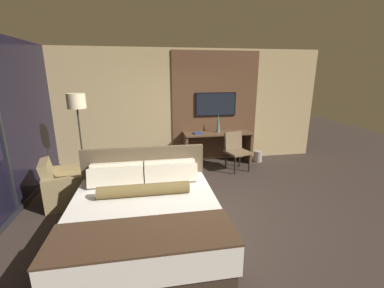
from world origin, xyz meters
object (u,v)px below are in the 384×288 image
object	(u,v)px
tv	(216,104)
waste_bin	(258,156)
bed	(145,216)
vase_tall	(218,123)
floor_lamp	(77,109)
desk	(217,142)
armchair_by_window	(66,187)
desk_chair	(236,148)
book	(198,133)

from	to	relation	value
tv	waste_bin	world-z (taller)	tv
bed	vase_tall	xyz separation A→B (m)	(1.83, 2.94, 0.68)
tv	floor_lamp	size ratio (longest dim) A/B	0.56
tv	bed	bearing A→B (deg)	-119.83
desk	armchair_by_window	world-z (taller)	armchair_by_window
armchair_by_window	desk	bearing A→B (deg)	-77.42
desk_chair	armchair_by_window	size ratio (longest dim) A/B	0.98
desk	desk_chair	bearing A→B (deg)	-62.23
bed	tv	size ratio (longest dim) A/B	2.00
waste_bin	armchair_by_window	bearing A→B (deg)	-160.73
desk_chair	vase_tall	bearing A→B (deg)	98.96
book	floor_lamp	bearing A→B (deg)	-161.76
floor_lamp	tv	bearing A→B (deg)	20.70
desk	armchair_by_window	size ratio (longest dim) A/B	1.85
desk_chair	tv	bearing A→B (deg)	94.94
book	bed	bearing A→B (deg)	-114.41
tv	armchair_by_window	distance (m)	3.85
tv	waste_bin	bearing A→B (deg)	-18.53
bed	desk_chair	xyz separation A→B (m)	(2.10, 2.35, 0.19)
desk	vase_tall	size ratio (longest dim) A/B	3.66
book	waste_bin	bearing A→B (deg)	-1.44
bed	waste_bin	xyz separation A→B (m)	(2.87, 2.79, -0.20)
bed	vase_tall	size ratio (longest dim) A/B	4.54
bed	floor_lamp	size ratio (longest dim) A/B	1.13
desk	armchair_by_window	xyz separation A→B (m)	(-3.17, -1.61, -0.25)
tv	floor_lamp	bearing A→B (deg)	-159.30
book	tv	bearing A→B (deg)	31.38
desk	tv	bearing A→B (deg)	90.00
armchair_by_window	floor_lamp	bearing A→B (deg)	-26.98
armchair_by_window	book	distance (m)	3.10
bed	tv	world-z (taller)	tv
desk_chair	waste_bin	xyz separation A→B (m)	(0.77, 0.43, -0.39)
vase_tall	waste_bin	world-z (taller)	vase_tall
desk	tv	size ratio (longest dim) A/B	1.62
desk	armchair_by_window	distance (m)	3.56
desk_chair	vase_tall	size ratio (longest dim) A/B	1.93
vase_tall	waste_bin	size ratio (longest dim) A/B	1.65
armchair_by_window	floor_lamp	world-z (taller)	floor_lamp
bed	armchair_by_window	xyz separation A→B (m)	(-1.37, 1.31, -0.06)
armchair_by_window	floor_lamp	distance (m)	1.47
tv	waste_bin	distance (m)	1.73
armchair_by_window	vase_tall	xyz separation A→B (m)	(3.20, 1.64, 0.74)
desk	tv	world-z (taller)	tv
bed	desk_chair	size ratio (longest dim) A/B	2.35
desk	tv	distance (m)	0.96
desk	desk_chair	size ratio (longest dim) A/B	1.90
book	armchair_by_window	bearing A→B (deg)	-150.17
desk_chair	armchair_by_window	xyz separation A→B (m)	(-3.47, -1.05, -0.25)
bed	desk	xyz separation A→B (m)	(1.80, 2.91, 0.19)
floor_lamp	waste_bin	xyz separation A→B (m)	(4.08, 0.78, -1.42)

